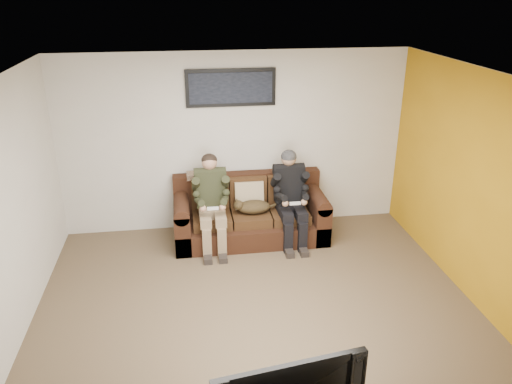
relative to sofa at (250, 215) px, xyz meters
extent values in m
plane|color=brown|center=(-0.15, -1.83, -0.33)|extent=(5.00, 5.00, 0.00)
plane|color=silver|center=(-0.15, -1.83, 2.27)|extent=(5.00, 5.00, 0.00)
plane|color=beige|center=(-0.15, 0.42, 0.97)|extent=(5.00, 0.00, 5.00)
plane|color=beige|center=(-0.15, -4.08, 0.97)|extent=(5.00, 0.00, 5.00)
plane|color=beige|center=(-2.65, -1.83, 0.97)|extent=(0.00, 4.50, 4.50)
plane|color=beige|center=(2.35, -1.83, 0.97)|extent=(0.00, 4.50, 4.50)
plane|color=#B37F11|center=(2.34, -1.83, 0.97)|extent=(0.00, 4.50, 4.50)
cube|color=black|center=(0.00, -0.08, -0.19)|extent=(2.15, 0.93, 0.29)
cube|color=black|center=(0.00, 0.29, 0.25)|extent=(2.15, 0.20, 0.59)
cube|color=black|center=(-0.97, -0.08, -0.04)|extent=(0.22, 0.93, 0.59)
cube|color=black|center=(0.97, -0.08, -0.04)|extent=(0.22, 0.93, 0.59)
cylinder|color=black|center=(-0.97, -0.08, 0.25)|extent=(0.22, 0.93, 0.22)
cylinder|color=black|center=(0.97, -0.08, 0.25)|extent=(0.22, 0.93, 0.22)
cube|color=#3D2612|center=(-0.55, -0.13, 0.03)|extent=(0.53, 0.59, 0.14)
cube|color=#3D2612|center=(-0.55, 0.15, 0.31)|extent=(0.53, 0.14, 0.43)
cube|color=#3D2612|center=(0.00, -0.13, 0.03)|extent=(0.53, 0.59, 0.14)
cube|color=#3D2612|center=(0.00, 0.15, 0.31)|extent=(0.53, 0.14, 0.43)
cube|color=#3D2612|center=(0.55, -0.13, 0.03)|extent=(0.53, 0.59, 0.14)
cube|color=#3D2612|center=(0.55, 0.15, 0.31)|extent=(0.53, 0.14, 0.43)
cube|color=tan|center=(0.00, 0.04, 0.29)|extent=(0.41, 0.20, 0.41)
cube|color=gray|center=(-0.65, 0.27, 0.55)|extent=(0.44, 0.22, 0.08)
cube|color=#8A7356|center=(-0.55, -0.16, 0.17)|extent=(0.36, 0.30, 0.14)
cube|color=#292C1A|center=(-0.55, -0.06, 0.47)|extent=(0.40, 0.30, 0.53)
cylinder|color=#292C1A|center=(-0.55, -0.04, 0.68)|extent=(0.44, 0.18, 0.18)
sphere|color=tan|center=(-0.55, -0.02, 0.84)|extent=(0.21, 0.21, 0.21)
cube|color=#8A7356|center=(-0.65, -0.36, 0.16)|extent=(0.15, 0.42, 0.13)
cube|color=#8A7356|center=(-0.45, -0.36, 0.16)|extent=(0.15, 0.42, 0.13)
cube|color=#8A7356|center=(-0.65, -0.56, -0.12)|extent=(0.12, 0.13, 0.43)
cube|color=#8A7356|center=(-0.45, -0.56, -0.12)|extent=(0.12, 0.13, 0.43)
cube|color=black|center=(-0.65, -0.64, -0.29)|extent=(0.11, 0.26, 0.08)
cube|color=black|center=(-0.45, -0.64, -0.29)|extent=(0.11, 0.26, 0.08)
cylinder|color=#292C1A|center=(-0.75, -0.13, 0.57)|extent=(0.11, 0.30, 0.28)
cylinder|color=#292C1A|center=(-0.35, -0.13, 0.57)|extent=(0.11, 0.30, 0.28)
cylinder|color=#292C1A|center=(-0.72, -0.35, 0.41)|extent=(0.14, 0.32, 0.15)
cylinder|color=#292C1A|center=(-0.38, -0.35, 0.41)|extent=(0.14, 0.32, 0.15)
sphere|color=tan|center=(-0.68, -0.47, 0.36)|extent=(0.09, 0.09, 0.09)
sphere|color=tan|center=(-0.42, -0.47, 0.36)|extent=(0.09, 0.09, 0.09)
cube|color=white|center=(-0.55, -0.49, 0.36)|extent=(0.15, 0.04, 0.03)
ellipsoid|color=black|center=(-0.55, 0.00, 0.87)|extent=(0.22, 0.22, 0.17)
cube|color=black|center=(0.55, -0.16, 0.17)|extent=(0.36, 0.30, 0.14)
cube|color=black|center=(0.55, -0.06, 0.47)|extent=(0.40, 0.30, 0.53)
cylinder|color=black|center=(0.55, -0.04, 0.68)|extent=(0.44, 0.18, 0.18)
sphere|color=#A3795B|center=(0.55, -0.02, 0.84)|extent=(0.21, 0.21, 0.21)
cube|color=black|center=(0.45, -0.36, 0.16)|extent=(0.15, 0.42, 0.13)
cube|color=black|center=(0.65, -0.36, 0.16)|extent=(0.15, 0.42, 0.13)
cube|color=black|center=(0.45, -0.56, -0.12)|extent=(0.12, 0.13, 0.43)
cube|color=black|center=(0.65, -0.56, -0.12)|extent=(0.12, 0.13, 0.43)
cube|color=black|center=(0.45, -0.64, -0.29)|extent=(0.11, 0.26, 0.08)
cube|color=black|center=(0.65, -0.64, -0.29)|extent=(0.11, 0.26, 0.08)
cylinder|color=black|center=(0.35, -0.13, 0.57)|extent=(0.11, 0.30, 0.28)
cylinder|color=black|center=(0.75, -0.13, 0.57)|extent=(0.11, 0.30, 0.28)
cylinder|color=black|center=(0.38, -0.35, 0.41)|extent=(0.14, 0.32, 0.15)
cylinder|color=black|center=(0.72, -0.35, 0.41)|extent=(0.14, 0.32, 0.15)
sphere|color=#A3795B|center=(0.42, -0.47, 0.36)|extent=(0.09, 0.09, 0.09)
sphere|color=#A3795B|center=(0.68, -0.47, 0.36)|extent=(0.09, 0.09, 0.09)
cube|color=white|center=(0.55, -0.49, 0.36)|extent=(0.15, 0.04, 0.03)
ellipsoid|color=black|center=(0.55, -0.02, 0.87)|extent=(0.22, 0.22, 0.19)
ellipsoid|color=#4C3A1E|center=(0.04, -0.16, 0.19)|extent=(0.47, 0.26, 0.19)
sphere|color=#4C3A1E|center=(-0.18, -0.19, 0.25)|extent=(0.14, 0.14, 0.14)
cone|color=#4C3A1E|center=(-0.20, -0.22, 0.32)|extent=(0.04, 0.04, 0.04)
cone|color=#4C3A1E|center=(-0.20, -0.15, 0.32)|extent=(0.04, 0.04, 0.04)
cylinder|color=#4C3A1E|center=(0.28, -0.11, 0.16)|extent=(0.26, 0.13, 0.08)
cube|color=black|center=(-0.20, 0.39, 1.77)|extent=(1.25, 0.04, 0.52)
cube|color=black|center=(-0.20, 0.37, 1.77)|extent=(1.15, 0.01, 0.42)
camera|label=1|loc=(-0.87, -6.47, 3.10)|focal=35.00mm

